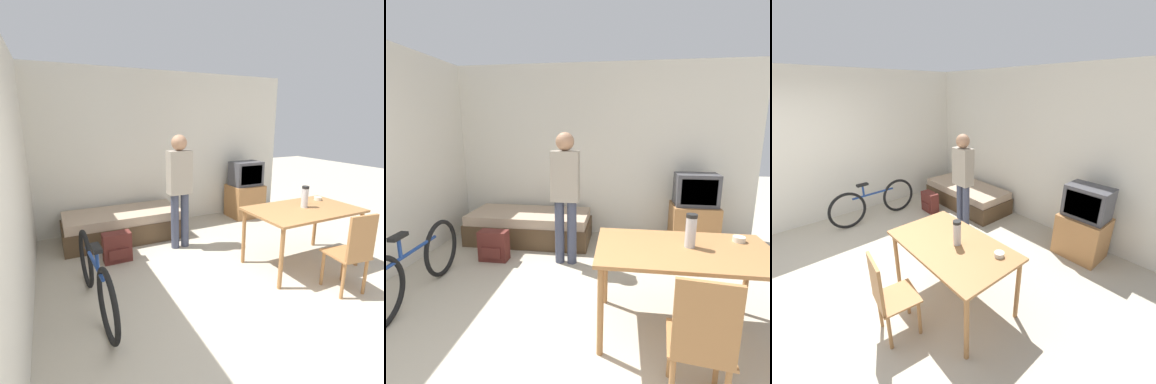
% 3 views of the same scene
% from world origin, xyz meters
% --- Properties ---
extents(wall_back, '(5.21, 0.06, 2.70)m').
position_xyz_m(wall_back, '(0.00, 3.43, 1.35)').
color(wall_back, silver).
rests_on(wall_back, ground_plane).
extents(wall_left, '(0.06, 4.40, 2.70)m').
position_xyz_m(wall_left, '(-2.13, 1.70, 1.35)').
color(wall_left, silver).
rests_on(wall_left, ground_plane).
extents(daybed, '(1.85, 0.83, 0.46)m').
position_xyz_m(daybed, '(-0.83, 2.90, 0.23)').
color(daybed, '#4C3823').
rests_on(daybed, ground_plane).
extents(tv, '(0.64, 0.53, 1.09)m').
position_xyz_m(tv, '(1.62, 3.02, 0.50)').
color(tv, '#9E6B3D').
rests_on(tv, ground_plane).
extents(dining_table, '(1.43, 0.84, 0.77)m').
position_xyz_m(dining_table, '(1.08, 1.00, 0.69)').
color(dining_table, '#9E6B3D').
rests_on(dining_table, ground_plane).
extents(wooden_chair, '(0.43, 0.43, 0.94)m').
position_xyz_m(wooden_chair, '(1.05, 0.24, 0.52)').
color(wooden_chair, '#9E6B3D').
rests_on(wooden_chair, ground_plane).
extents(bicycle, '(0.15, 1.69, 0.76)m').
position_xyz_m(bicycle, '(-1.51, 1.17, 0.35)').
color(bicycle, black).
rests_on(bicycle, ground_plane).
extents(person_standing, '(0.34, 0.23, 1.68)m').
position_xyz_m(person_standing, '(-0.13, 2.21, 0.98)').
color(person_standing, '#3D4256').
rests_on(person_standing, ground_plane).
extents(thermos_flask, '(0.09, 0.09, 0.28)m').
position_xyz_m(thermos_flask, '(1.13, 1.04, 0.93)').
color(thermos_flask, '#B7B7BC').
rests_on(thermos_flask, dining_table).
extents(mate_bowl, '(0.10, 0.10, 0.05)m').
position_xyz_m(mate_bowl, '(1.57, 1.22, 0.80)').
color(mate_bowl, beige).
rests_on(mate_bowl, dining_table).
extents(backpack, '(0.37, 0.22, 0.41)m').
position_xyz_m(backpack, '(-1.09, 2.14, 0.20)').
color(backpack, '#56231E').
rests_on(backpack, ground_plane).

